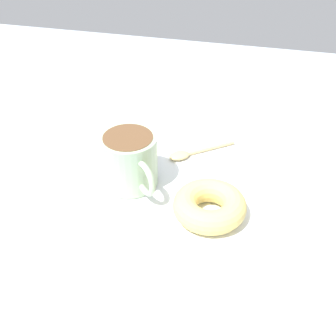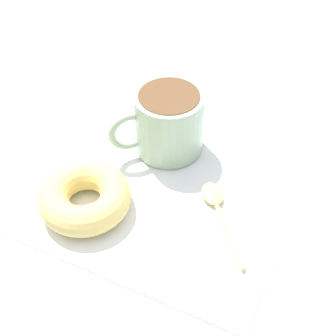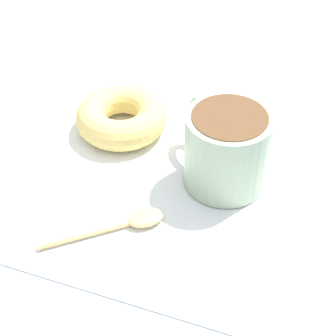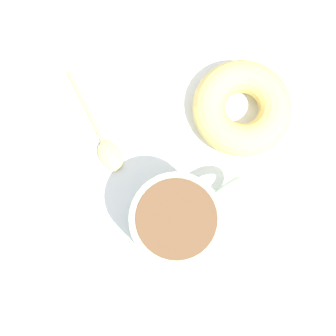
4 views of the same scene
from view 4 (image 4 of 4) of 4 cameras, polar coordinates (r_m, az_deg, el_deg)
ground_plane at (r=60.58cm, az=1.68°, el=-2.82°), size 120.00×120.00×2.00cm
napkin at (r=59.77cm, az=-0.00°, el=-0.36°), size 31.50×31.50×0.30cm
coffee_cup at (r=54.67cm, az=1.87°, el=-5.58°), size 9.97×9.97×8.30cm
donut at (r=59.92cm, az=7.94°, el=5.97°), size 10.52×10.52×3.50cm
spoon at (r=60.15cm, az=-6.13°, el=2.52°), size 10.76×8.54×0.90cm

